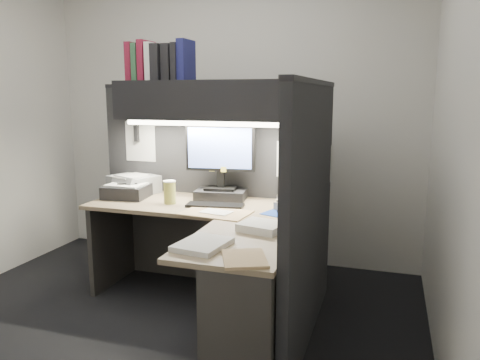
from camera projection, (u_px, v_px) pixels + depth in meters
The scene contains 22 objects.
floor at pixel (158, 325), 3.17m from camera, with size 3.50×3.50×0.00m, color black.
wall_back at pixel (230, 116), 4.33m from camera, with size 3.50×0.04×2.70m, color silver.
wall_right at pixel (456, 133), 2.40m from camera, with size 0.04×3.00×2.70m, color silver.
partition_back at pixel (211, 185), 3.89m from camera, with size 1.90×0.06×1.60m, color black.
partition_right at pixel (310, 216), 2.90m from camera, with size 0.06×1.50×1.60m, color black.
desk at pixel (216, 271), 2.96m from camera, with size 1.70×1.53×0.73m.
overhead_shelf at pixel (213, 100), 3.56m from camera, with size 1.55×0.34×0.30m, color black.
task_light_tube at pixel (207, 124), 3.46m from camera, with size 0.04×0.04×1.32m, color white.
monitor at pixel (221, 170), 3.64m from camera, with size 0.54×0.29×0.59m.
keyboard at pixel (215, 205), 3.44m from camera, with size 0.42×0.14×0.02m, color black.
mousepad at pixel (282, 213), 3.24m from camera, with size 0.23×0.21×0.00m, color navy.
mouse at pixel (282, 211), 3.22m from camera, with size 0.07×0.11×0.04m, color black.
telephone at pixel (294, 201), 3.40m from camera, with size 0.23×0.24×0.09m, color tan.
coffee_cup at pixel (170, 193), 3.52m from camera, with size 0.09×0.09×0.17m, color #B7A549.
printer at pixel (134, 184), 3.93m from camera, with size 0.36×0.31×0.14m, color #96999C.
notebook_stack at pixel (127, 191), 3.74m from camera, with size 0.33×0.28×0.10m, color black.
open_folder at pixel (216, 213), 3.25m from camera, with size 0.46×0.30×0.01m, color tan.
paper_stack_a at pixel (262, 227), 2.83m from camera, with size 0.25×0.21×0.05m, color white.
paper_stack_b at pixel (203, 244), 2.53m from camera, with size 0.24×0.30×0.03m, color white.
manila_stack at pixel (244, 259), 2.33m from camera, with size 0.21×0.27×0.02m, color tan.
binder_row at pixel (160, 62), 3.64m from camera, with size 0.52×0.25×0.31m.
pinned_papers at pixel (243, 163), 3.38m from camera, with size 1.76×1.31×0.51m.
Camera 1 is at (1.43, -2.63, 1.54)m, focal length 35.00 mm.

